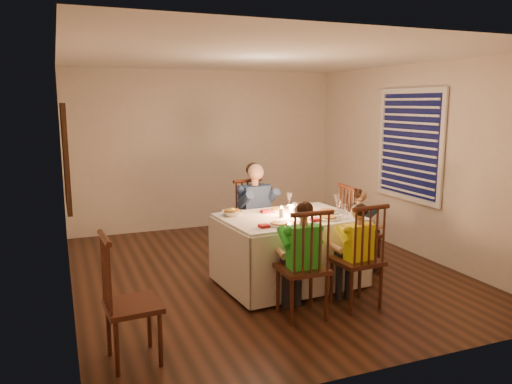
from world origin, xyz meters
name	(u,v)px	position (x,y,z in m)	size (l,w,h in m)	color
ground	(264,271)	(0.00, 0.00, 0.00)	(5.00, 5.00, 0.00)	black
wall_left	(64,178)	(-2.25, 0.00, 1.30)	(0.02, 5.00, 2.60)	beige
wall_right	(415,160)	(2.25, 0.00, 1.30)	(0.02, 5.00, 2.60)	beige
wall_back	(206,150)	(0.00, 2.50, 1.30)	(4.50, 0.02, 2.60)	beige
ceiling	(264,57)	(0.00, 0.00, 2.60)	(5.00, 5.00, 0.00)	white
dining_table	(289,236)	(0.10, -0.51, 0.57)	(1.63, 1.24, 0.78)	silver
chair_adult	(256,263)	(0.02, 0.33, 0.00)	(0.45, 0.43, 1.10)	black
chair_near_left	(301,315)	(-0.16, -1.36, 0.00)	(0.45, 0.43, 1.10)	black
chair_near_right	(355,306)	(0.47, -1.35, 0.00)	(0.45, 0.43, 1.10)	black
chair_end	(358,271)	(1.10, -0.43, 0.00)	(0.45, 0.43, 1.10)	black
chair_extra	(135,360)	(-1.82, -1.64, 0.00)	(0.44, 0.42, 1.08)	black
adult	(256,263)	(0.02, 0.33, 0.00)	(0.50, 0.46, 1.32)	navy
child_green	(301,315)	(-0.16, -1.36, 0.00)	(0.40, 0.37, 1.16)	green
child_yellow	(355,306)	(0.47, -1.35, 0.00)	(0.36, 0.33, 1.08)	yellow
child_teal	(358,271)	(1.10, -0.43, 0.00)	(0.34, 0.31, 1.04)	#182B3E
setting_adult	(279,210)	(0.10, -0.22, 0.82)	(0.26, 0.26, 0.02)	silver
setting_green	(279,225)	(-0.19, -0.87, 0.82)	(0.26, 0.26, 0.02)	silver
setting_yellow	(328,218)	(0.44, -0.81, 0.82)	(0.26, 0.26, 0.02)	silver
setting_teal	(327,212)	(0.60, -0.51, 0.82)	(0.26, 0.26, 0.02)	silver
candle_left	(281,213)	(0.00, -0.52, 0.86)	(0.06, 0.06, 0.10)	white
candle_right	(297,211)	(0.21, -0.50, 0.86)	(0.06, 0.06, 0.10)	white
squash	(232,212)	(-0.49, -0.24, 0.85)	(0.09, 0.09, 0.09)	yellow
orange_fruit	(302,210)	(0.30, -0.44, 0.85)	(0.08, 0.08, 0.08)	orange
serving_bowl	(232,213)	(-0.50, -0.24, 0.83)	(0.23, 0.23, 0.06)	silver
wall_mirror	(66,156)	(-2.22, 0.30, 1.50)	(0.06, 0.95, 1.15)	black
window_blinds	(409,145)	(2.21, 0.10, 1.50)	(0.07, 1.34, 1.54)	#0D0F35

